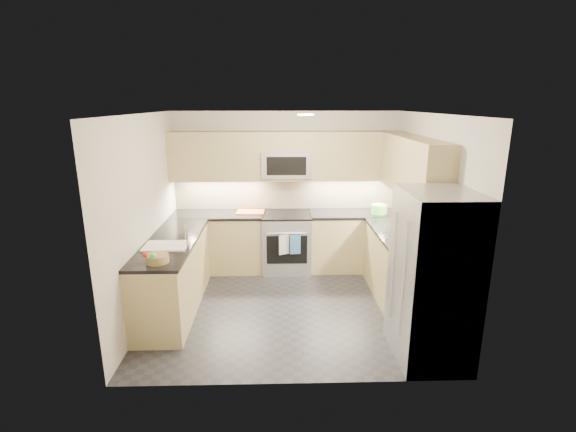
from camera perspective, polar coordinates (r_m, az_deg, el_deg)
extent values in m
cube|color=#25262A|center=(5.71, 0.10, -12.15)|extent=(3.60, 3.20, 0.00)
cube|color=beige|center=(5.07, 0.11, 13.81)|extent=(3.60, 3.20, 0.02)
cube|color=beige|center=(6.81, -0.30, 3.60)|extent=(3.60, 0.02, 2.50)
cube|color=beige|center=(3.73, 0.84, -6.46)|extent=(3.60, 0.02, 2.50)
cube|color=beige|center=(5.50, -18.98, -0.10)|extent=(0.02, 3.20, 2.50)
cube|color=beige|center=(5.60, 18.85, 0.18)|extent=(0.02, 3.20, 2.50)
cube|color=tan|center=(6.79, -9.48, -3.64)|extent=(1.42, 0.60, 0.90)
cube|color=tan|center=(6.84, 8.96, -3.48)|extent=(1.42, 0.60, 0.90)
cube|color=tan|center=(5.89, 14.92, -6.99)|extent=(0.60, 1.70, 0.90)
cube|color=tan|center=(5.68, -15.36, -7.89)|extent=(0.60, 2.00, 0.90)
cube|color=black|center=(6.66, -9.65, 0.19)|extent=(1.42, 0.63, 0.04)
cube|color=black|center=(6.71, 9.12, 0.32)|extent=(1.42, 0.63, 0.04)
cube|color=black|center=(5.73, 15.24, -2.64)|extent=(0.63, 1.70, 0.04)
cube|color=black|center=(5.51, -15.70, -3.39)|extent=(0.63, 2.00, 0.04)
cube|color=tan|center=(6.54, -0.27, 8.22)|extent=(3.60, 0.35, 0.75)
cube|color=tan|center=(5.68, 16.74, 6.50)|extent=(0.35, 1.95, 0.75)
cube|color=#C6AF8F|center=(6.81, -0.29, 3.14)|extent=(3.60, 0.01, 0.51)
cube|color=#C6AF8F|center=(6.02, 17.31, 0.79)|extent=(0.01, 2.30, 0.51)
cube|color=#9EA1A5|center=(6.70, -0.22, -3.64)|extent=(0.76, 0.65, 0.91)
cube|color=black|center=(6.57, -0.23, 0.16)|extent=(0.76, 0.65, 0.03)
cube|color=black|center=(6.39, -0.15, -4.64)|extent=(0.62, 0.02, 0.45)
cylinder|color=#B2B5BA|center=(6.29, -0.15, -2.39)|extent=(0.60, 0.02, 0.02)
cube|color=#9FA0A6|center=(6.53, -0.26, 7.11)|extent=(0.76, 0.40, 0.40)
cube|color=black|center=(6.33, -0.22, 6.84)|extent=(0.60, 0.01, 0.28)
cube|color=#9EA0A5|center=(4.57, 19.24, -7.89)|extent=(0.70, 0.90, 1.80)
cylinder|color=#B2B5BA|center=(4.28, 15.45, -8.47)|extent=(0.02, 0.02, 1.20)
cylinder|color=#B2B5BA|center=(4.59, 14.16, -6.68)|extent=(0.02, 0.02, 1.20)
cube|color=white|center=(5.30, -16.31, -4.66)|extent=(0.52, 0.38, 0.16)
cylinder|color=silver|center=(5.17, -13.69, -2.61)|extent=(0.03, 0.03, 0.28)
cylinder|color=#61C454|center=(6.69, 12.36, 0.94)|extent=(0.28, 0.28, 0.14)
cube|color=#EC5B16|center=(6.65, -5.15, 0.58)|extent=(0.45, 0.32, 0.01)
cylinder|color=#A1844B|center=(4.79, -17.43, -5.56)|extent=(0.30, 0.30, 0.09)
sphere|color=red|center=(4.74, -18.96, -5.03)|extent=(0.06, 0.06, 0.06)
sphere|color=#4DA546|center=(4.66, -18.01, -5.26)|extent=(0.08, 0.08, 0.08)
cube|color=white|center=(6.32, -0.55, -3.92)|extent=(0.16, 0.08, 0.31)
cube|color=#366896|center=(6.33, 1.00, -3.90)|extent=(0.16, 0.03, 0.31)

